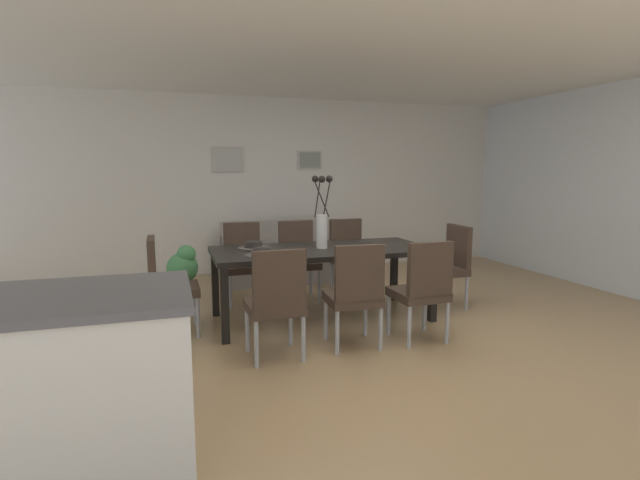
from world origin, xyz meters
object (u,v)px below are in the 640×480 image
Objects in this scene: dining_chair_near_left at (276,298)px; dining_chair_far_left at (355,290)px; bowl_near_left at (262,251)px; dining_chair_far_right at (298,256)px; dining_chair_head_east at (449,262)px; centerpiece_vase at (322,221)px; framed_picture_left at (227,160)px; dining_chair_mid_right at (349,253)px; dining_table at (322,254)px; dining_chair_near_right at (243,259)px; dining_chair_mid_left at (423,286)px; sofa at (285,259)px; dining_chair_head_west at (166,281)px; bowl_near_right at (254,244)px; potted_plant at (183,270)px; framed_picture_center at (310,160)px.

dining_chair_far_left is (0.70, 0.04, 0.00)m from dining_chair_near_left.
bowl_near_left is at bearing 135.36° from dining_chair_far_left.
dining_chair_far_right and dining_chair_head_east have the same top height.
centerpiece_vase is 2.70m from framed_picture_left.
bowl_near_left is (-0.66, -0.22, -0.24)m from centerpiece_vase.
dining_chair_far_left and dining_chair_mid_right have the same top height.
dining_chair_mid_right is at bearing 54.14° from dining_table.
dining_chair_mid_left is at bearing -54.35° from dining_chair_near_right.
dining_chair_mid_left is 1.25× the size of centerpiece_vase.
dining_chair_head_west is at bearing -129.57° from sofa.
dining_chair_near_right is at bearing 89.48° from dining_chair_near_left.
bowl_near_right is (-1.30, 1.15, 0.27)m from dining_chair_mid_left.
dining_chair_mid_left is 5.41× the size of bowl_near_left.
dining_chair_near_left reaches higher than sofa.
bowl_near_left is 0.39× the size of framed_picture_left.
dining_chair_mid_right is at bearing 27.38° from bowl_near_right.
dining_chair_head_west reaches higher than potted_plant.
bowl_near_right is at bearing -134.16° from dining_chair_far_right.
centerpiece_vase reaches higher than dining_chair_mid_left.
dining_chair_head_east is 3.52m from framed_picture_left.
dining_table is at bearing -89.21° from dining_chair_far_right.
dining_chair_near_right and dining_chair_mid_left have the same top height.
dining_table is 3.28× the size of potted_plant.
centerpiece_vase is at bearing -103.86° from framed_picture_center.
sofa is at bearing 87.67° from centerpiece_vase.
framed_picture_left is at bearing 110.06° from dining_chair_mid_left.
dining_chair_head_east reaches higher than bowl_near_left.
centerpiece_vase is 0.43× the size of sofa.
dining_chair_near_left and dining_chair_mid_left have the same top height.
dining_chair_mid_left is at bearing -133.12° from dining_chair_head_east.
dining_chair_near_right is at bearing 110.89° from dining_chair_far_left.
dining_table is 1.14m from dining_chair_mid_left.
dining_chair_far_right and dining_chair_mid_left have the same top height.
dining_chair_mid_left is 1.00× the size of dining_chair_head_west.
bowl_near_right is at bearing -113.49° from sofa.
dining_chair_far_left is 1.00× the size of dining_chair_mid_left.
framed_picture_left reaches higher than sofa.
dining_table is 2.39× the size of dining_chair_mid_right.
framed_picture_left is at bearing 100.57° from dining_chair_far_left.
framed_picture_left is (-1.28, 1.64, 1.17)m from dining_chair_mid_right.
dining_chair_near_left is 1.94m from dining_chair_far_right.
dining_chair_head_east is at bearing -71.36° from framed_picture_center.
sofa is (0.08, 1.92, -0.39)m from dining_table.
dining_chair_near_right is 0.72m from potted_plant.
dining_chair_mid_right is at bearing 54.14° from centerpiece_vase.
dining_chair_far_left is at bearing -149.54° from dining_chair_head_east.
dining_chair_head_west is 1.61m from centerpiece_vase.
sofa reaches higher than potted_plant.
dining_chair_head_east is at bearing -22.92° from dining_chair_near_right.
centerpiece_vase is at bearing -76.10° from framed_picture_left.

